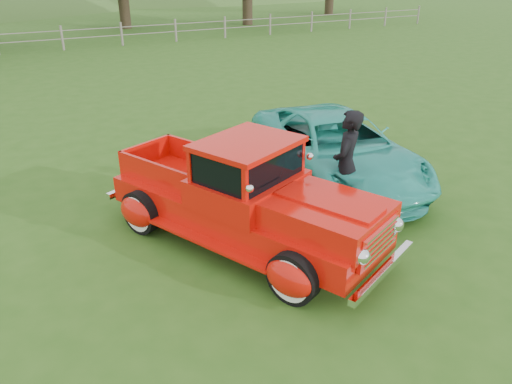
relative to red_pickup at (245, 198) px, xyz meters
name	(u,v)px	position (x,y,z in m)	size (l,w,h in m)	color
ground	(287,262)	(0.29, -0.88, -0.80)	(140.00, 140.00, 0.00)	#295215
fence_line	(62,38)	(0.29, 21.12, -0.19)	(48.00, 0.12, 1.20)	gray
red_pickup	(245,198)	(0.00, 0.00, 0.00)	(3.65, 5.26, 1.78)	black
teal_sedan	(336,148)	(2.82, 1.41, -0.10)	(2.31, 5.02, 1.39)	teal
man	(346,165)	(2.01, 0.03, 0.19)	(0.72, 0.47, 1.97)	black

